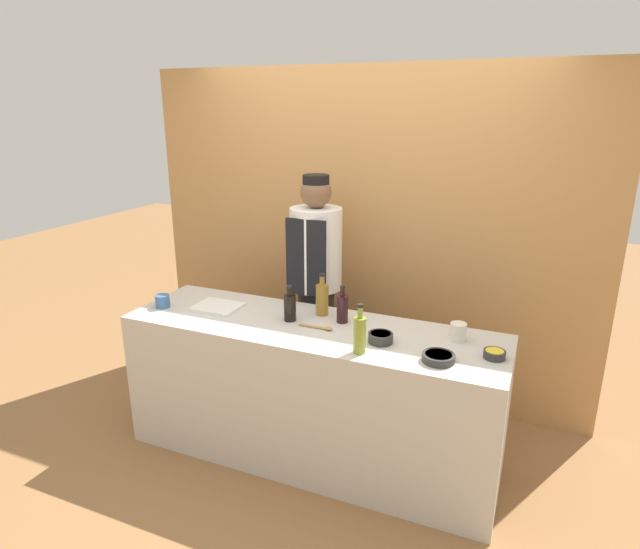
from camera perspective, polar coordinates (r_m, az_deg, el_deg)
ground_plane at (r=3.62m, az=-0.88°, el=-18.46°), size 14.00×14.00×0.00m
cabinet_wall at (r=3.96m, az=4.85°, el=3.93°), size 3.34×0.18×2.40m
counter at (r=3.38m, az=-0.92°, el=-12.39°), size 2.29×0.67×0.88m
sauce_bowl_brown at (r=2.98m, az=6.48°, el=-6.67°), size 0.14×0.14×0.05m
sauce_bowl_purple at (r=2.82m, az=12.52°, el=-8.62°), size 0.17×0.17×0.04m
sauce_bowl_yellow at (r=2.93m, az=18.11°, el=-8.05°), size 0.11×0.11×0.04m
cutting_board at (r=3.51m, az=-10.87°, el=-3.41°), size 0.29×0.23×0.02m
bottle_wine at (r=3.20m, az=2.40°, el=-3.59°), size 0.07×0.07×0.23m
bottle_vinegar at (r=3.31m, az=0.23°, el=-2.59°), size 0.08×0.08×0.27m
bottle_soy at (r=3.23m, az=-3.23°, el=-3.46°), size 0.07×0.07×0.22m
bottle_oil at (r=2.82m, az=4.26°, el=-6.34°), size 0.07×0.07×0.27m
cup_blue at (r=3.60m, az=-16.45°, el=-2.74°), size 0.09×0.09×0.08m
cup_cream at (r=3.07m, az=14.51°, el=-5.94°), size 0.09×0.09×0.10m
wooden_spoon at (r=3.14m, az=-0.10°, el=-5.65°), size 0.21×0.04×0.02m
chef_center at (r=3.70m, az=-0.43°, el=-1.41°), size 0.35×0.35×1.70m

